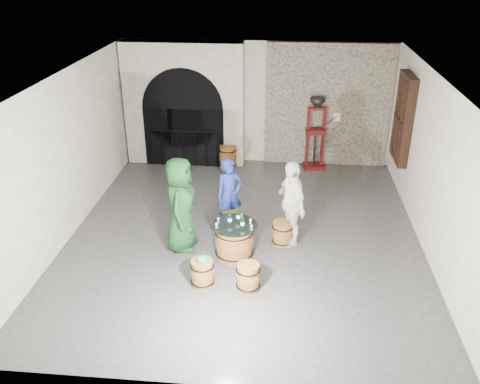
# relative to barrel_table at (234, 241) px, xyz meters

# --- Properties ---
(ground) EXTENTS (8.00, 8.00, 0.00)m
(ground) POSITION_rel_barrel_table_xyz_m (0.12, 0.82, -0.34)
(ground) COLOR #313134
(ground) RESTS_ON ground
(wall_back) EXTENTS (8.00, 0.00, 8.00)m
(wall_back) POSITION_rel_barrel_table_xyz_m (0.12, 4.82, 1.26)
(wall_back) COLOR silver
(wall_back) RESTS_ON ground
(wall_front) EXTENTS (8.00, 0.00, 8.00)m
(wall_front) POSITION_rel_barrel_table_xyz_m (0.12, -3.18, 1.26)
(wall_front) COLOR silver
(wall_front) RESTS_ON ground
(wall_left) EXTENTS (0.00, 8.00, 8.00)m
(wall_left) POSITION_rel_barrel_table_xyz_m (-3.38, 0.82, 1.26)
(wall_left) COLOR silver
(wall_left) RESTS_ON ground
(wall_right) EXTENTS (0.00, 8.00, 8.00)m
(wall_right) POSITION_rel_barrel_table_xyz_m (3.62, 0.82, 1.26)
(wall_right) COLOR silver
(wall_right) RESTS_ON ground
(ceiling) EXTENTS (8.00, 8.00, 0.00)m
(ceiling) POSITION_rel_barrel_table_xyz_m (0.12, 0.82, 2.86)
(ceiling) COLOR beige
(ceiling) RESTS_ON wall_back
(stone_facing_panel) EXTENTS (3.20, 0.12, 3.18)m
(stone_facing_panel) POSITION_rel_barrel_table_xyz_m (1.92, 4.76, 1.26)
(stone_facing_panel) COLOR gray
(stone_facing_panel) RESTS_ON ground
(arched_opening) EXTENTS (3.10, 0.60, 3.19)m
(arched_opening) POSITION_rel_barrel_table_xyz_m (-1.78, 4.56, 1.25)
(arched_opening) COLOR silver
(arched_opening) RESTS_ON ground
(shuttered_window) EXTENTS (0.23, 1.10, 2.00)m
(shuttered_window) POSITION_rel_barrel_table_xyz_m (3.50, 3.22, 1.46)
(shuttered_window) COLOR black
(shuttered_window) RESTS_ON wall_right
(barrel_table) EXTENTS (0.88, 0.88, 0.68)m
(barrel_table) POSITION_rel_barrel_table_xyz_m (0.00, 0.00, 0.00)
(barrel_table) COLOR brown
(barrel_table) RESTS_ON ground
(barrel_stool_left) EXTENTS (0.42, 0.42, 0.48)m
(barrel_stool_left) POSITION_rel_barrel_table_xyz_m (-1.02, 0.23, -0.10)
(barrel_stool_left) COLOR brown
(barrel_stool_left) RESTS_ON ground
(barrel_stool_far) EXTENTS (0.42, 0.42, 0.48)m
(barrel_stool_far) POSITION_rel_barrel_table_xyz_m (-0.20, 1.02, -0.10)
(barrel_stool_far) COLOR brown
(barrel_stool_far) RESTS_ON ground
(barrel_stool_right) EXTENTS (0.42, 0.42, 0.48)m
(barrel_stool_right) POSITION_rel_barrel_table_xyz_m (0.90, 0.53, -0.10)
(barrel_stool_right) COLOR brown
(barrel_stool_right) RESTS_ON ground
(barrel_stool_near_right) EXTENTS (0.42, 0.42, 0.48)m
(barrel_stool_near_right) POSITION_rel_barrel_table_xyz_m (0.34, -0.98, -0.10)
(barrel_stool_near_right) COLOR brown
(barrel_stool_near_right) RESTS_ON ground
(barrel_stool_near_left) EXTENTS (0.42, 0.42, 0.48)m
(barrel_stool_near_left) POSITION_rel_barrel_table_xyz_m (-0.45, -0.94, -0.10)
(barrel_stool_near_left) COLOR brown
(barrel_stool_near_left) RESTS_ON ground
(green_cap) EXTENTS (0.23, 0.19, 0.10)m
(green_cap) POSITION_rel_barrel_table_xyz_m (-0.45, -0.94, 0.18)
(green_cap) COLOR #0B8046
(green_cap) RESTS_ON barrel_stool_near_left
(person_green) EXTENTS (0.59, 0.91, 1.86)m
(person_green) POSITION_rel_barrel_table_xyz_m (-1.04, 0.23, 0.59)
(person_green) COLOR #103B19
(person_green) RESTS_ON ground
(person_blue) EXTENTS (0.67, 0.61, 1.54)m
(person_blue) POSITION_rel_barrel_table_xyz_m (-0.20, 1.06, 0.43)
(person_blue) COLOR navy
(person_blue) RESTS_ON ground
(person_white) EXTENTS (0.81, 1.09, 1.72)m
(person_white) POSITION_rel_barrel_table_xyz_m (1.04, 0.61, 0.53)
(person_white) COLOR white
(person_white) RESTS_ON ground
(wine_bottle_left) EXTENTS (0.08, 0.08, 0.32)m
(wine_bottle_left) POSITION_rel_barrel_table_xyz_m (-0.08, 0.01, 0.47)
(wine_bottle_left) COLOR black
(wine_bottle_left) RESTS_ON barrel_table
(wine_bottle_center) EXTENTS (0.08, 0.08, 0.32)m
(wine_bottle_center) POSITION_rel_barrel_table_xyz_m (0.17, -0.11, 0.47)
(wine_bottle_center) COLOR black
(wine_bottle_center) RESTS_ON barrel_table
(wine_bottle_right) EXTENTS (0.08, 0.08, 0.32)m
(wine_bottle_right) POSITION_rel_barrel_table_xyz_m (0.06, 0.14, 0.47)
(wine_bottle_right) COLOR black
(wine_bottle_right) RESTS_ON barrel_table
(tasting_glass_a) EXTENTS (0.05, 0.05, 0.10)m
(tasting_glass_a) POSITION_rel_barrel_table_xyz_m (-0.31, -0.14, 0.39)
(tasting_glass_a) COLOR #B16A22
(tasting_glass_a) RESTS_ON barrel_table
(tasting_glass_b) EXTENTS (0.05, 0.05, 0.10)m
(tasting_glass_b) POSITION_rel_barrel_table_xyz_m (0.30, 0.07, 0.39)
(tasting_glass_b) COLOR #B16A22
(tasting_glass_b) RESTS_ON barrel_table
(tasting_glass_c) EXTENTS (0.05, 0.05, 0.10)m
(tasting_glass_c) POSITION_rel_barrel_table_xyz_m (-0.08, 0.15, 0.39)
(tasting_glass_c) COLOR #B16A22
(tasting_glass_c) RESTS_ON barrel_table
(tasting_glass_d) EXTENTS (0.05, 0.05, 0.10)m
(tasting_glass_d) POSITION_rel_barrel_table_xyz_m (0.13, 0.27, 0.39)
(tasting_glass_d) COLOR #B16A22
(tasting_glass_d) RESTS_ON barrel_table
(tasting_glass_e) EXTENTS (0.05, 0.05, 0.10)m
(tasting_glass_e) POSITION_rel_barrel_table_xyz_m (0.33, -0.15, 0.39)
(tasting_glass_e) COLOR #B16A22
(tasting_glass_e) RESTS_ON barrel_table
(tasting_glass_f) EXTENTS (0.05, 0.05, 0.10)m
(tasting_glass_f) POSITION_rel_barrel_table_xyz_m (-0.30, 0.06, 0.39)
(tasting_glass_f) COLOR #B16A22
(tasting_glass_f) RESTS_ON barrel_table
(side_barrel) EXTENTS (0.47, 0.47, 0.62)m
(side_barrel) POSITION_rel_barrel_table_xyz_m (-0.61, 4.24, -0.03)
(side_barrel) COLOR brown
(side_barrel) RESTS_ON ground
(corking_press) EXTENTS (0.81, 0.51, 1.90)m
(corking_press) POSITION_rel_barrel_table_xyz_m (1.65, 4.44, 0.77)
(corking_press) COLOR #4E0D0D
(corking_press) RESTS_ON ground
(control_box) EXTENTS (0.18, 0.10, 0.22)m
(control_box) POSITION_rel_barrel_table_xyz_m (2.17, 4.68, 1.01)
(control_box) COLOR silver
(control_box) RESTS_ON wall_back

